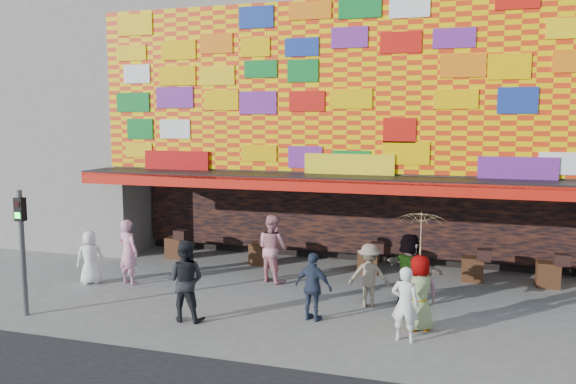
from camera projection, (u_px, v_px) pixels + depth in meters
name	position (u px, v px, depth m)	size (l,w,h in m)	color
ground	(294.00, 321.00, 12.97)	(90.00, 90.00, 0.00)	slate
shop_building	(358.00, 103.00, 20.07)	(15.20, 9.40, 10.00)	gray
neighbor_left	(51.00, 87.00, 23.57)	(11.00, 8.00, 12.00)	gray
signal_left	(22.00, 238.00, 13.11)	(0.22, 0.20, 3.00)	#59595B
ped_a	(90.00, 257.00, 15.81)	(0.75, 0.49, 1.53)	white
ped_b	(128.00, 252.00, 15.81)	(0.67, 0.44, 1.84)	pink
ped_c	(185.00, 280.00, 12.90)	(0.92, 0.72, 1.89)	black
ped_d	(369.00, 275.00, 13.88)	(1.02, 0.59, 1.58)	#80725D
ped_e	(313.00, 287.00, 12.90)	(0.93, 0.39, 1.59)	#2B354C
ped_f	(409.00, 270.00, 13.89)	(1.70, 0.54, 1.84)	gray
ped_g	(419.00, 293.00, 12.28)	(0.82, 0.54, 1.69)	gray
ped_h	(405.00, 304.00, 11.68)	(0.58, 0.38, 1.60)	white
ped_i	(272.00, 248.00, 16.05)	(0.94, 0.74, 1.94)	pink
parasol	(421.00, 233.00, 12.11)	(1.35, 1.36, 1.90)	beige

